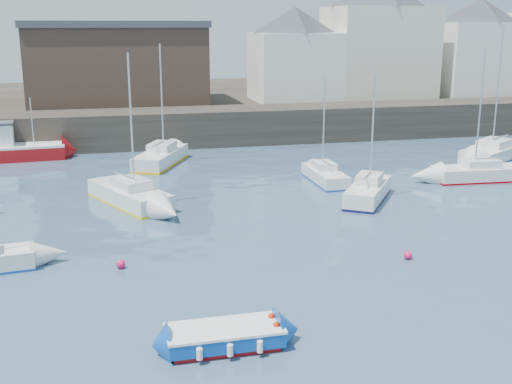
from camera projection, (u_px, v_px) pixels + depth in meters
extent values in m
plane|color=#2D4760|center=(334.00, 315.00, 22.94)|extent=(220.00, 220.00, 0.00)
cube|color=#28231E|center=(194.00, 127.00, 55.48)|extent=(90.00, 5.00, 3.00)
cube|color=#28231E|center=(171.00, 104.00, 72.44)|extent=(90.00, 32.00, 2.80)
cube|color=beige|center=(378.00, 53.00, 65.13)|extent=(10.00, 8.00, 9.00)
cube|color=white|center=(477.00, 59.00, 67.35)|extent=(9.00, 7.00, 7.50)
pyramid|color=#3A3D44|center=(481.00, 10.00, 66.09)|extent=(11.88, 11.88, 2.45)
cube|color=white|center=(294.00, 67.00, 62.94)|extent=(8.00, 7.00, 6.50)
pyramid|color=#3A3D44|center=(295.00, 20.00, 61.81)|extent=(11.14, 11.14, 2.45)
cube|color=#3D2D26|center=(117.00, 66.00, 60.43)|extent=(16.00, 10.00, 7.00)
cube|color=#3A3D44|center=(115.00, 24.00, 59.47)|extent=(16.40, 10.40, 0.60)
cube|color=maroon|center=(225.00, 345.00, 20.61)|extent=(3.40, 1.41, 0.17)
cube|color=#0A46A8|center=(224.00, 336.00, 20.53)|extent=(3.70, 1.60, 0.46)
cube|color=white|center=(224.00, 328.00, 20.46)|extent=(3.77, 1.63, 0.08)
cube|color=white|center=(224.00, 334.00, 20.51)|extent=(2.96, 1.12, 0.42)
cube|color=tan|center=(224.00, 331.00, 20.48)|extent=(0.27, 1.11, 0.06)
cylinder|color=white|center=(191.00, 328.00, 21.15)|extent=(0.19, 0.19, 0.37)
cylinder|color=white|center=(200.00, 354.00, 19.48)|extent=(0.19, 0.19, 0.37)
cylinder|color=white|center=(219.00, 325.00, 21.37)|extent=(0.19, 0.19, 0.37)
cylinder|color=white|center=(230.00, 350.00, 19.70)|extent=(0.19, 0.19, 0.37)
cylinder|color=white|center=(247.00, 322.00, 21.59)|extent=(0.19, 0.19, 0.37)
cylinder|color=white|center=(260.00, 347.00, 19.92)|extent=(0.19, 0.19, 0.37)
cube|color=maroon|center=(16.00, 153.00, 49.21)|extent=(7.32, 3.18, 0.98)
cube|color=white|center=(16.00, 146.00, 49.07)|extent=(7.32, 3.18, 0.18)
cylinder|color=silver|center=(32.00, 121.00, 48.99)|extent=(0.09, 0.09, 3.57)
cube|color=silver|center=(129.00, 195.00, 37.06)|extent=(4.72, 6.90, 0.99)
cube|color=yellow|center=(130.00, 203.00, 37.17)|extent=(4.77, 6.96, 0.13)
cube|color=silver|center=(131.00, 184.00, 36.61)|extent=(2.42, 2.77, 0.55)
cylinder|color=silver|center=(131.00, 123.00, 35.47)|extent=(0.11, 0.11, 7.61)
cube|color=silver|center=(368.00, 192.00, 37.75)|extent=(4.60, 5.55, 0.99)
cube|color=#0D0E3C|center=(368.00, 199.00, 37.85)|extent=(4.65, 5.61, 0.13)
cube|color=silver|center=(369.00, 179.00, 37.80)|extent=(2.19, 2.35, 0.55)
cylinder|color=silver|center=(373.00, 129.00, 37.31)|extent=(0.11, 0.11, 6.36)
cube|color=silver|center=(484.00, 173.00, 42.71)|extent=(6.78, 2.52, 0.92)
cube|color=#920006|center=(483.00, 179.00, 42.81)|extent=(6.84, 2.55, 0.12)
cube|color=silver|center=(480.00, 163.00, 42.47)|extent=(2.42, 1.73, 0.51)
cylinder|color=silver|center=(480.00, 109.00, 41.51)|extent=(0.10, 0.10, 7.66)
cube|color=silver|center=(325.00, 176.00, 42.15)|extent=(1.66, 5.16, 0.84)
cube|color=#19409E|center=(325.00, 181.00, 42.24)|extent=(1.68, 5.21, 0.11)
cube|color=silver|center=(324.00, 165.00, 42.23)|extent=(1.24, 1.81, 0.47)
cylinder|color=silver|center=(324.00, 124.00, 41.78)|extent=(0.09, 0.09, 5.93)
cube|color=silver|center=(496.00, 152.00, 49.57)|extent=(7.90, 6.43, 1.01)
cube|color=#0C4CA0|center=(495.00, 158.00, 49.68)|extent=(7.98, 6.50, 0.13)
cube|color=silver|center=(495.00, 143.00, 49.09)|extent=(3.32, 3.08, 0.56)
cylinder|color=silver|center=(498.00, 88.00, 47.75)|extent=(0.11, 0.11, 9.00)
cube|color=silver|center=(161.00, 158.00, 47.53)|extent=(4.79, 7.01, 1.01)
cube|color=#F0AD03|center=(161.00, 163.00, 47.64)|extent=(4.84, 7.08, 0.13)
cube|color=silver|center=(162.00, 146.00, 47.65)|extent=(2.46, 2.82, 0.56)
cylinder|color=silver|center=(162.00, 98.00, 47.07)|extent=(0.11, 0.11, 7.74)
sphere|color=#E01453|center=(121.00, 268.00, 27.33)|extent=(0.40, 0.40, 0.40)
sphere|color=#E01453|center=(408.00, 259.00, 28.41)|extent=(0.38, 0.38, 0.38)
sphere|color=#E01453|center=(166.00, 197.00, 38.57)|extent=(0.36, 0.36, 0.36)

